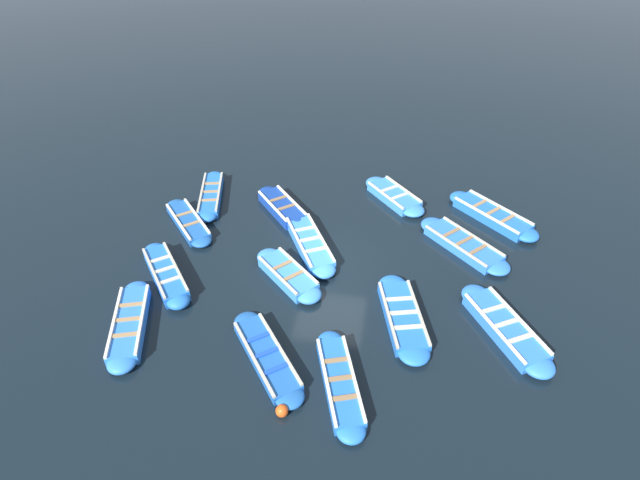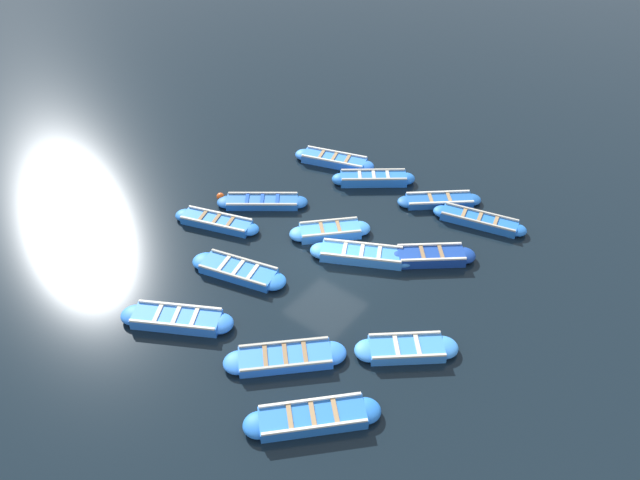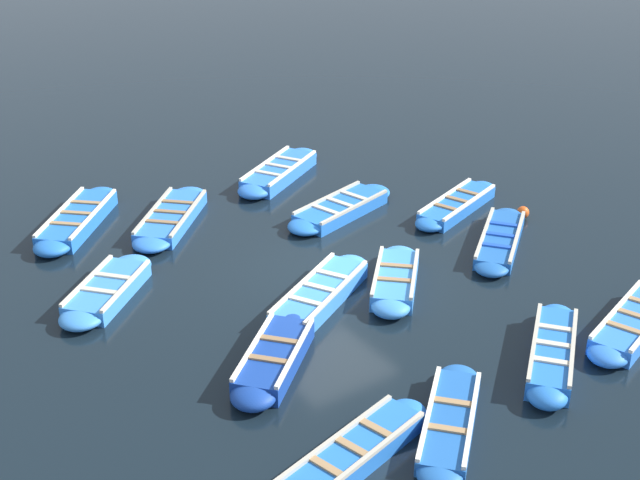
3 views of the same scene
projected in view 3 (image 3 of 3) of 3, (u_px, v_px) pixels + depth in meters
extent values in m
plane|color=black|center=(330.00, 274.00, 20.50)|extent=(120.00, 120.00, 0.00)
cube|color=#1E59AD|center=(500.00, 241.00, 21.70)|extent=(2.85, 2.49, 0.28)
ellipsoid|color=#1E59AD|center=(491.00, 268.00, 20.46)|extent=(1.14, 1.13, 0.28)
ellipsoid|color=#1E59AD|center=(508.00, 216.00, 22.95)|extent=(1.14, 1.13, 0.28)
cube|color=#B2AD9E|center=(517.00, 236.00, 21.52)|extent=(2.32, 1.84, 0.07)
cube|color=#B2AD9E|center=(485.00, 232.00, 21.73)|extent=(2.32, 1.84, 0.07)
cube|color=#1947B7|center=(497.00, 246.00, 21.10)|extent=(0.58, 0.69, 0.04)
cube|color=#1947B7|center=(501.00, 235.00, 21.63)|extent=(0.58, 0.69, 0.04)
cube|color=#1947B7|center=(504.00, 224.00, 22.16)|extent=(0.58, 0.69, 0.04)
cube|color=blue|center=(171.00, 218.00, 22.83)|extent=(2.76, 2.79, 0.31)
ellipsoid|color=blue|center=(152.00, 243.00, 21.56)|extent=(1.36, 1.36, 0.31)
ellipsoid|color=blue|center=(189.00, 195.00, 24.10)|extent=(1.36, 1.36, 0.31)
cube|color=#B2AD9E|center=(188.00, 213.00, 22.67)|extent=(2.04, 2.08, 0.07)
cube|color=#B2AD9E|center=(153.00, 210.00, 22.82)|extent=(2.04, 2.08, 0.07)
cube|color=olive|center=(163.00, 222.00, 22.21)|extent=(0.75, 0.73, 0.04)
cube|color=olive|center=(171.00, 212.00, 22.75)|extent=(0.75, 0.73, 0.04)
cube|color=olive|center=(178.00, 202.00, 23.29)|extent=(0.75, 0.73, 0.04)
cube|color=#1E59AD|center=(450.00, 422.00, 15.43)|extent=(2.58, 2.42, 0.28)
ellipsoid|color=#1E59AD|center=(439.00, 475.00, 14.25)|extent=(1.08, 1.08, 0.28)
ellipsoid|color=#1E59AD|center=(458.00, 378.00, 16.61)|extent=(1.08, 1.08, 0.28)
cube|color=silver|center=(472.00, 418.00, 15.27)|extent=(2.05, 1.83, 0.07)
cube|color=silver|center=(429.00, 411.00, 15.43)|extent=(2.05, 1.83, 0.07)
cube|color=#9E7A51|center=(448.00, 429.00, 15.03)|extent=(0.58, 0.63, 0.04)
cube|color=#9E7A51|center=(453.00, 402.00, 15.69)|extent=(0.58, 0.63, 0.04)
cube|color=#3884E0|center=(107.00, 291.00, 19.47)|extent=(2.44, 2.31, 0.33)
ellipsoid|color=#3884E0|center=(81.00, 318.00, 18.45)|extent=(1.33, 1.33, 0.33)
ellipsoid|color=#3884E0|center=(131.00, 266.00, 20.49)|extent=(1.33, 1.33, 0.33)
cube|color=beige|center=(126.00, 285.00, 19.28)|extent=(1.79, 1.58, 0.07)
cube|color=beige|center=(87.00, 280.00, 19.49)|extent=(1.79, 1.58, 0.07)
cube|color=beige|center=(99.00, 291.00, 19.10)|extent=(0.69, 0.76, 0.04)
cube|color=beige|center=(113.00, 276.00, 19.68)|extent=(0.69, 0.76, 0.04)
cube|color=blue|center=(457.00, 205.00, 23.53)|extent=(2.93, 1.70, 0.31)
ellipsoid|color=blue|center=(430.00, 224.00, 22.52)|extent=(0.97, 0.96, 0.31)
ellipsoid|color=blue|center=(482.00, 188.00, 24.55)|extent=(0.97, 0.96, 0.31)
cube|color=silver|center=(470.00, 202.00, 23.25)|extent=(2.64, 0.99, 0.07)
cube|color=silver|center=(445.00, 196.00, 23.64)|extent=(2.64, 0.99, 0.07)
cube|color=olive|center=(446.00, 207.00, 23.02)|extent=(0.37, 0.72, 0.04)
cube|color=olive|center=(457.00, 199.00, 23.45)|extent=(0.37, 0.72, 0.04)
cube|color=olive|center=(468.00, 192.00, 23.89)|extent=(0.37, 0.72, 0.04)
cube|color=blue|center=(552.00, 353.00, 17.24)|extent=(2.71, 2.41, 0.40)
ellipsoid|color=blue|center=(547.00, 396.00, 16.02)|extent=(1.06, 1.05, 0.40)
ellipsoid|color=blue|center=(557.00, 316.00, 18.45)|extent=(1.06, 1.05, 0.40)
cube|color=#B2AD9E|center=(573.00, 346.00, 17.04)|extent=(2.21, 1.82, 0.07)
cube|color=#B2AD9E|center=(535.00, 340.00, 17.23)|extent=(2.21, 1.82, 0.07)
cube|color=beige|center=(552.00, 361.00, 16.62)|extent=(0.55, 0.64, 0.04)
cube|color=beige|center=(554.00, 344.00, 17.14)|extent=(0.55, 0.64, 0.04)
cube|color=beige|center=(556.00, 328.00, 17.66)|extent=(0.55, 0.64, 0.04)
cube|color=blue|center=(634.00, 323.00, 18.26)|extent=(3.01, 1.75, 0.35)
ellipsoid|color=blue|center=(608.00, 355.00, 17.24)|extent=(1.05, 1.03, 0.35)
cube|color=silver|center=(617.00, 308.00, 18.38)|extent=(2.70, 0.98, 0.07)
cube|color=#9E7A51|center=(625.00, 328.00, 17.74)|extent=(0.38, 0.78, 0.04)
cube|color=#9E7A51|center=(636.00, 315.00, 18.17)|extent=(0.38, 0.78, 0.04)
cube|color=blue|center=(279.00, 172.00, 25.50)|extent=(3.01, 2.32, 0.37)
ellipsoid|color=blue|center=(254.00, 191.00, 24.32)|extent=(1.25, 1.24, 0.37)
ellipsoid|color=blue|center=(302.00, 156.00, 26.68)|extent=(1.25, 1.24, 0.37)
cube|color=silver|center=(293.00, 168.00, 25.23)|extent=(2.51, 1.52, 0.07)
cube|color=silver|center=(265.00, 163.00, 25.57)|extent=(2.51, 1.52, 0.07)
cube|color=beige|center=(269.00, 173.00, 24.91)|extent=(0.55, 0.81, 0.04)
cube|color=beige|center=(279.00, 166.00, 25.41)|extent=(0.55, 0.81, 0.04)
cube|color=beige|center=(289.00, 159.00, 25.91)|extent=(0.55, 0.81, 0.04)
cube|color=#3884E0|center=(320.00, 295.00, 19.25)|extent=(3.09, 2.25, 0.37)
ellipsoid|color=#3884E0|center=(286.00, 329.00, 18.05)|extent=(1.16, 1.15, 0.37)
ellipsoid|color=#3884E0|center=(350.00, 266.00, 20.46)|extent=(1.16, 1.15, 0.37)
cube|color=beige|center=(337.00, 291.00, 18.99)|extent=(2.64, 1.50, 0.07)
cube|color=beige|center=(303.00, 282.00, 19.32)|extent=(2.64, 1.50, 0.07)
cube|color=beige|center=(306.00, 301.00, 18.65)|extent=(0.51, 0.77, 0.04)
cube|color=beige|center=(320.00, 287.00, 19.16)|extent=(0.51, 0.77, 0.04)
cube|color=beige|center=(333.00, 274.00, 19.67)|extent=(0.51, 0.77, 0.04)
cube|color=blue|center=(341.00, 209.00, 23.32)|extent=(2.93, 1.71, 0.32)
ellipsoid|color=blue|center=(306.00, 226.00, 22.38)|extent=(1.17, 1.15, 0.32)
ellipsoid|color=blue|center=(373.00, 193.00, 24.26)|extent=(1.17, 1.15, 0.32)
cube|color=#B2AD9E|center=(355.00, 207.00, 22.97)|extent=(2.63, 0.80, 0.07)
cube|color=#B2AD9E|center=(327.00, 197.00, 23.50)|extent=(2.63, 0.80, 0.07)
cube|color=beige|center=(326.00, 210.00, 22.84)|extent=(0.37, 0.89, 0.04)
cube|color=beige|center=(341.00, 203.00, 23.24)|extent=(0.37, 0.89, 0.04)
cube|color=beige|center=(355.00, 196.00, 23.64)|extent=(0.37, 0.89, 0.04)
cube|color=navy|center=(274.00, 358.00, 17.09)|extent=(2.46, 2.30, 0.38)
ellipsoid|color=navy|center=(254.00, 396.00, 16.03)|extent=(1.22, 1.22, 0.38)
ellipsoid|color=navy|center=(293.00, 326.00, 18.15)|extent=(1.22, 1.22, 0.38)
cube|color=silver|center=(295.00, 352.00, 16.89)|extent=(1.87, 1.63, 0.07)
cube|color=silver|center=(253.00, 345.00, 17.09)|extent=(1.87, 1.63, 0.07)
cube|color=olive|center=(268.00, 359.00, 16.70)|extent=(0.64, 0.71, 0.04)
cube|color=olive|center=(279.00, 340.00, 17.30)|extent=(0.64, 0.71, 0.04)
cube|color=#3884E0|center=(395.00, 280.00, 19.86)|extent=(2.26, 2.32, 0.36)
ellipsoid|color=#3884E0|center=(391.00, 307.00, 18.83)|extent=(1.20, 1.20, 0.36)
ellipsoid|color=#3884E0|center=(399.00, 256.00, 20.88)|extent=(1.20, 1.20, 0.36)
cube|color=#B2AD9E|center=(414.00, 273.00, 19.70)|extent=(1.62, 1.71, 0.07)
cube|color=#B2AD9E|center=(377.00, 270.00, 19.82)|extent=(1.62, 1.71, 0.07)
cube|color=olive|center=(394.00, 280.00, 19.48)|extent=(0.68, 0.65, 0.04)
cube|color=olive|center=(397.00, 266.00, 20.06)|extent=(0.68, 0.65, 0.04)
cube|color=blue|center=(352.00, 456.00, 14.62)|extent=(3.09, 1.50, 0.33)
ellipsoid|color=blue|center=(406.00, 413.00, 15.62)|extent=(0.90, 0.88, 0.33)
cube|color=#B2AD9E|center=(369.00, 456.00, 14.32)|extent=(2.86, 0.81, 0.07)
cube|color=#B2AD9E|center=(336.00, 437.00, 14.74)|extent=(2.86, 0.81, 0.07)
cube|color=#9E7A51|center=(327.00, 467.00, 14.11)|extent=(0.31, 0.70, 0.04)
cube|color=#9E7A51|center=(352.00, 447.00, 14.54)|extent=(0.31, 0.70, 0.04)
cube|color=#9E7A51|center=(376.00, 428.00, 14.96)|extent=(0.31, 0.70, 0.04)
cube|color=blue|center=(78.00, 220.00, 22.67)|extent=(2.80, 2.91, 0.36)
ellipsoid|color=blue|center=(52.00, 247.00, 21.32)|extent=(1.30, 1.30, 0.36)
ellipsoid|color=blue|center=(100.00, 196.00, 24.02)|extent=(1.30, 1.30, 0.36)
cube|color=silver|center=(94.00, 213.00, 22.51)|extent=(2.10, 2.25, 0.07)
cube|color=silver|center=(60.00, 211.00, 22.64)|extent=(2.10, 2.25, 0.07)
cube|color=#9E7A51|center=(66.00, 224.00, 22.01)|extent=(0.73, 0.69, 0.04)
cube|color=#9E7A51|center=(77.00, 213.00, 22.58)|extent=(0.73, 0.69, 0.04)
cube|color=#9E7A51|center=(86.00, 202.00, 23.15)|extent=(0.73, 0.69, 0.04)
sphere|color=#E05119|center=(523.00, 212.00, 23.11)|extent=(0.33, 0.33, 0.33)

